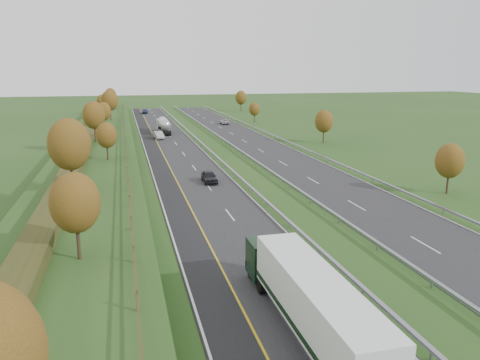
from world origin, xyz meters
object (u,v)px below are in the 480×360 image
object	(u,v)px
car_dark_near	(209,177)
car_silver_mid	(158,135)
box_lorry	(308,299)
road_tanker	(164,125)
car_oncoming	(224,122)
car_small_far	(145,112)

from	to	relation	value
car_dark_near	car_silver_mid	size ratio (longest dim) A/B	0.89
box_lorry	car_dark_near	size ratio (longest dim) A/B	3.78
road_tanker	car_silver_mid	xyz separation A→B (m)	(-1.96, -9.34, -1.03)
car_oncoming	box_lorry	bearing A→B (deg)	82.78
box_lorry	road_tanker	size ratio (longest dim) A/B	1.45
box_lorry	car_silver_mid	size ratio (longest dim) A/B	3.38
road_tanker	car_silver_mid	world-z (taller)	road_tanker
road_tanker	car_small_far	distance (m)	50.35
car_silver_mid	car_oncoming	world-z (taller)	car_silver_mid
car_small_far	car_oncoming	bearing A→B (deg)	-56.72
car_dark_near	car_oncoming	size ratio (longest dim) A/B	0.92
car_small_far	car_dark_near	bearing A→B (deg)	-82.77
car_dark_near	road_tanker	bearing A→B (deg)	92.13
car_silver_mid	car_oncoming	size ratio (longest dim) A/B	1.03
box_lorry	car_dark_near	distance (m)	36.92
box_lorry	road_tanker	xyz separation A→B (m)	(0.02, 87.29, -0.47)
box_lorry	road_tanker	world-z (taller)	box_lorry
road_tanker	car_small_far	world-z (taller)	road_tanker
car_silver_mid	box_lorry	bearing A→B (deg)	-96.15
car_dark_near	car_small_far	world-z (taller)	car_dark_near
car_small_far	box_lorry	bearing A→B (deg)	-83.85
box_lorry	car_small_far	world-z (taller)	box_lorry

